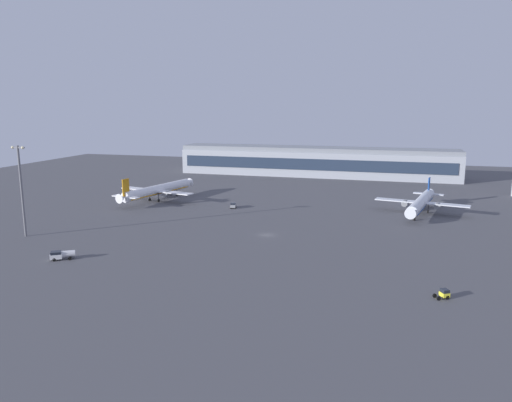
{
  "coord_description": "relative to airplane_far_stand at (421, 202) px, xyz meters",
  "views": [
    {
      "loc": [
        37.4,
        -145.12,
        40.65
      ],
      "look_at": [
        -12.83,
        32.78,
        4.0
      ],
      "focal_mm": 34.43,
      "sensor_mm": 36.0,
      "label": 1
    }
  ],
  "objects": [
    {
      "name": "airplane_near_gate",
      "position": [
        -107.36,
        -3.88,
        0.18
      ],
      "size": [
        35.87,
        45.77,
        11.85
      ],
      "rotation": [
        0.0,
        0.0,
        -0.22
      ],
      "color": "white",
      "rests_on": "ground"
    },
    {
      "name": "fuel_truck",
      "position": [
        -94.35,
        -84.57,
        -2.93
      ],
      "size": [
        6.45,
        5.14,
        2.35
      ],
      "rotation": [
        0.0,
        0.0,
        2.13
      ],
      "color": "white",
      "rests_on": "ground"
    },
    {
      "name": "ground_plane",
      "position": [
        -48.12,
        -45.62,
        -4.3
      ],
      "size": [
        416.0,
        416.0,
        0.0
      ],
      "primitive_type": "plane",
      "color": "#4C4C51"
    },
    {
      "name": "terminal_building",
      "position": [
        -53.72,
        88.74,
        3.8
      ],
      "size": [
        156.84,
        22.4,
        16.4
      ],
      "color": "#9EA3AD",
      "rests_on": "ground"
    },
    {
      "name": "apron_light_east",
      "position": [
        -120.44,
        -67.48,
        11.73
      ],
      "size": [
        4.8,
        0.9,
        28.31
      ],
      "color": "slate",
      "rests_on": "ground"
    },
    {
      "name": "pushback_tug",
      "position": [
        1.02,
        -85.23,
        -3.23
      ],
      "size": [
        3.56,
        3.04,
        2.05
      ],
      "rotation": [
        0.0,
        0.0,
        5.21
      ],
      "color": "yellow",
      "rests_on": "ground"
    },
    {
      "name": "baggage_tractor",
      "position": [
        -71.25,
        -9.64,
        -3.12
      ],
      "size": [
        2.79,
        4.46,
        2.25
      ],
      "rotation": [
        0.0,
        0.0,
        3.35
      ],
      "color": "gray",
      "rests_on": "ground"
    },
    {
      "name": "airplane_far_stand",
      "position": [
        0.0,
        0.0,
        0.0
      ],
      "size": [
        34.49,
        44.05,
        11.37
      ],
      "rotation": [
        0.0,
        0.0,
        2.94
      ],
      "color": "silver",
      "rests_on": "ground"
    }
  ]
}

